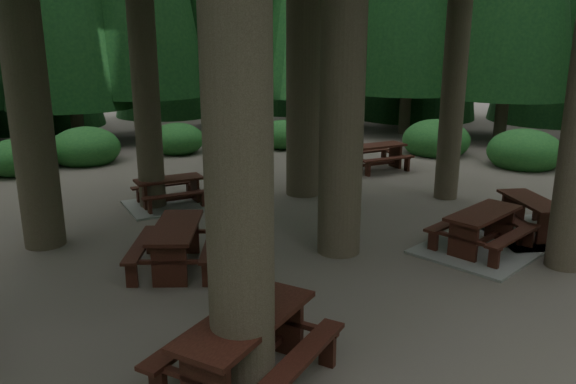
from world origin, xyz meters
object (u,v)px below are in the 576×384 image
picnic_table_b (177,240)px  picnic_table_f (530,222)px  picnic_table_c (170,197)px  picnic_table_d (377,153)px  picnic_table_a (481,237)px  picnic_table_e (247,340)px

picnic_table_b → picnic_table_f: size_ratio=0.86×
picnic_table_c → picnic_table_b: bearing=-104.8°
picnic_table_b → picnic_table_f: 7.49m
picnic_table_c → picnic_table_d: bearing=6.7°
picnic_table_a → picnic_table_d: bearing=53.4°
picnic_table_b → picnic_table_f: picnic_table_b is taller
picnic_table_a → picnic_table_c: 7.48m
picnic_table_b → picnic_table_c: size_ratio=1.13×
picnic_table_d → picnic_table_e: picnic_table_e is taller
picnic_table_c → picnic_table_d: picnic_table_d is taller
picnic_table_e → picnic_table_c: bearing=47.5°
picnic_table_a → picnic_table_c: size_ratio=1.31×
picnic_table_a → picnic_table_c: picnic_table_a is taller
picnic_table_a → picnic_table_d: 7.19m
picnic_table_e → picnic_table_f: picnic_table_e is taller
picnic_table_b → picnic_table_f: (7.22, -1.97, -0.29)m
picnic_table_c → picnic_table_e: size_ratio=0.82×
picnic_table_c → picnic_table_e: bearing=-99.9°
picnic_table_a → picnic_table_f: size_ratio=1.00×
picnic_table_c → picnic_table_f: (6.05, -5.90, 0.03)m
picnic_table_a → picnic_table_e: bearing=-179.0°
picnic_table_f → picnic_table_d: bearing=13.5°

